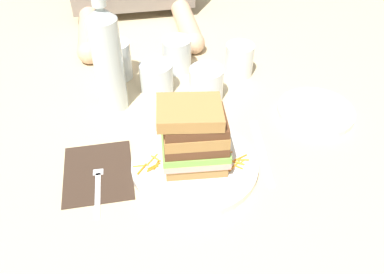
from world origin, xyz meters
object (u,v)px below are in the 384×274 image
(sandwich, at_px, (194,137))
(knife, at_px, (262,153))
(empty_tumbler_2, at_px, (177,55))
(empty_tumbler_3, at_px, (239,60))
(fork, at_px, (98,180))
(main_plate, at_px, (195,165))
(empty_tumbler_0, at_px, (117,60))
(side_plate, at_px, (316,112))
(water_bottle, at_px, (108,58))
(napkin_dark, at_px, (98,173))
(empty_tumbler_1, at_px, (157,78))
(juice_glass, at_px, (206,85))

(sandwich, height_order, knife, sandwich)
(empty_tumbler_2, height_order, empty_tumbler_3, empty_tumbler_2)
(fork, xyz_separation_m, knife, (0.34, 0.02, -0.00))
(sandwich, bearing_deg, main_plate, -27.69)
(empty_tumbler_0, distance_m, empty_tumbler_3, 0.31)
(empty_tumbler_3, bearing_deg, empty_tumbler_2, 161.25)
(fork, bearing_deg, side_plate, 13.73)
(water_bottle, distance_m, empty_tumbler_0, 0.15)
(knife, bearing_deg, napkin_dark, 179.06)
(napkin_dark, height_order, empty_tumbler_0, empty_tumbler_0)
(sandwich, relative_size, empty_tumbler_1, 1.73)
(empty_tumbler_1, relative_size, empty_tumbler_3, 0.96)
(water_bottle, bearing_deg, side_plate, -14.70)
(empty_tumbler_1, bearing_deg, napkin_dark, -119.87)
(empty_tumbler_3, height_order, side_plate, empty_tumbler_3)
(sandwich, height_order, napkin_dark, sandwich)
(empty_tumbler_2, bearing_deg, water_bottle, -142.55)
(water_bottle, bearing_deg, napkin_dark, -100.95)
(sandwich, xyz_separation_m, napkin_dark, (-0.19, 0.02, -0.08))
(empty_tumbler_0, bearing_deg, napkin_dark, -99.81)
(main_plate, distance_m, empty_tumbler_1, 0.28)
(knife, bearing_deg, empty_tumbler_3, 84.07)
(main_plate, height_order, fork, main_plate)
(sandwich, height_order, empty_tumbler_1, sandwich)
(juice_glass, distance_m, empty_tumbler_0, 0.24)
(fork, height_order, empty_tumbler_0, empty_tumbler_0)
(napkin_dark, bearing_deg, juice_glass, 38.69)
(empty_tumbler_2, xyz_separation_m, empty_tumbler_3, (0.15, -0.05, -0.00))
(side_plate, bearing_deg, empty_tumbler_1, 155.32)
(juice_glass, relative_size, side_plate, 0.47)
(sandwich, bearing_deg, empty_tumbler_3, 60.63)
(main_plate, bearing_deg, fork, -179.11)
(sandwich, distance_m, napkin_dark, 0.21)
(fork, distance_m, juice_glass, 0.35)
(main_plate, distance_m, empty_tumbler_0, 0.39)
(empty_tumbler_2, bearing_deg, empty_tumbler_3, -18.75)
(napkin_dark, relative_size, knife, 0.82)
(empty_tumbler_0, relative_size, empty_tumbler_2, 1.11)
(empty_tumbler_1, bearing_deg, water_bottle, -159.12)
(sandwich, bearing_deg, juice_glass, 72.38)
(juice_glass, bearing_deg, empty_tumbler_1, 156.13)
(empty_tumbler_1, distance_m, empty_tumbler_2, 0.11)
(napkin_dark, distance_m, empty_tumbler_1, 0.30)
(napkin_dark, xyz_separation_m, juice_glass, (0.26, 0.21, 0.03))
(empty_tumbler_1, bearing_deg, fork, -117.97)
(empty_tumbler_0, height_order, side_plate, empty_tumbler_0)
(empty_tumbler_2, bearing_deg, empty_tumbler_0, -177.28)
(side_plate, bearing_deg, fork, -166.27)
(fork, distance_m, empty_tumbler_0, 0.37)
(sandwich, xyz_separation_m, juice_glass, (0.07, 0.23, -0.05))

